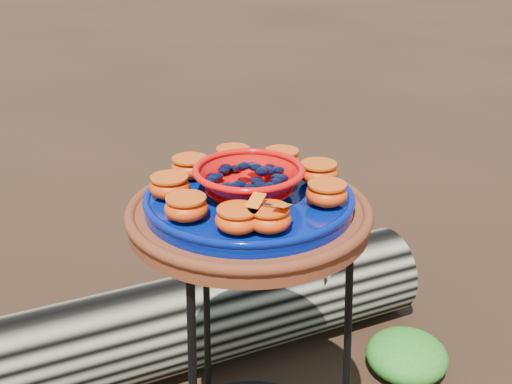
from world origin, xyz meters
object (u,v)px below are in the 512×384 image
plant_stand (250,371)px  terracotta_saucer (249,217)px  red_bowl (249,182)px  driftwood_log (184,323)px  cobalt_plate (249,202)px

plant_stand → terracotta_saucer: bearing=0.0°
red_bowl → driftwood_log: size_ratio=0.13×
terracotta_saucer → driftwood_log: terracotta_saucer is taller
plant_stand → terracotta_saucer: terracotta_saucer is taller
plant_stand → driftwood_log: 0.55m
cobalt_plate → red_bowl: size_ratio=2.00×
cobalt_plate → red_bowl: red_bowl is taller
terracotta_saucer → red_bowl: 0.07m
red_bowl → driftwood_log: red_bowl is taller
terracotta_saucer → cobalt_plate: bearing=0.0°
terracotta_saucer → red_bowl: (0.00, 0.00, 0.07)m
terracotta_saucer → driftwood_log: (0.06, 0.51, -0.58)m
terracotta_saucer → cobalt_plate: size_ratio=1.17×
terracotta_saucer → cobalt_plate: (0.00, 0.00, 0.03)m
plant_stand → cobalt_plate: size_ratio=1.79×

